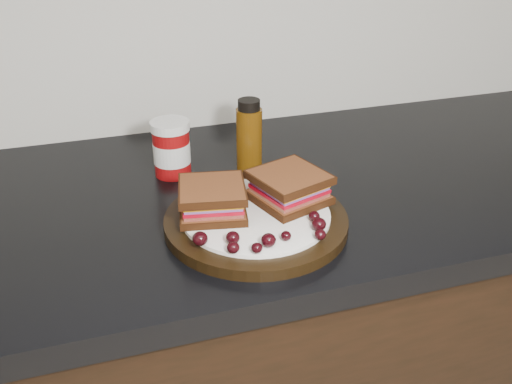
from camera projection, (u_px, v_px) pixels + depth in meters
countertop at (212, 203)px, 0.98m from camera, size 3.98×0.60×0.04m
plate at (256, 221)px, 0.87m from camera, size 0.28×0.28×0.02m
sandwich_left at (212, 199)px, 0.85m from camera, size 0.12×0.12×0.05m
sandwich_right at (289, 187)px, 0.89m from camera, size 0.13×0.13×0.05m
grape_0 at (200, 239)px, 0.78m from camera, size 0.02×0.02×0.02m
grape_1 at (233, 238)px, 0.79m from camera, size 0.02×0.02×0.02m
grape_2 at (233, 248)px, 0.77m from camera, size 0.02×0.02×0.02m
grape_3 at (257, 248)px, 0.77m from camera, size 0.02×0.02×0.01m
grape_4 at (268, 240)px, 0.78m from camera, size 0.02×0.02×0.02m
grape_5 at (286, 236)px, 0.79m from camera, size 0.02×0.02×0.01m
grape_6 at (320, 235)px, 0.80m from camera, size 0.02×0.02×0.02m
grape_7 at (319, 224)px, 0.82m from camera, size 0.02×0.02×0.02m
grape_8 at (314, 216)px, 0.84m from camera, size 0.02×0.02×0.02m
grape_9 at (297, 206)px, 0.86m from camera, size 0.02×0.02×0.02m
grape_10 at (304, 194)px, 0.90m from camera, size 0.02×0.02×0.02m
grape_11 at (291, 196)px, 0.89m from camera, size 0.02×0.02×0.02m
grape_12 at (272, 188)px, 0.92m from camera, size 0.02×0.02×0.02m
grape_13 at (201, 197)px, 0.89m from camera, size 0.02×0.02×0.02m
grape_14 at (194, 211)px, 0.85m from camera, size 0.02×0.02×0.02m
grape_15 at (221, 218)px, 0.83m from camera, size 0.02×0.02×0.02m
grape_16 at (207, 200)px, 0.88m from camera, size 0.02×0.02×0.02m
grape_17 at (214, 206)px, 0.86m from camera, size 0.02×0.02×0.02m
grape_18 at (192, 218)px, 0.84m from camera, size 0.02×0.02×0.02m
condiment_jar at (172, 148)px, 1.01m from camera, size 0.09×0.09×0.10m
oil_bottle at (249, 135)px, 1.02m from camera, size 0.05×0.05×0.13m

